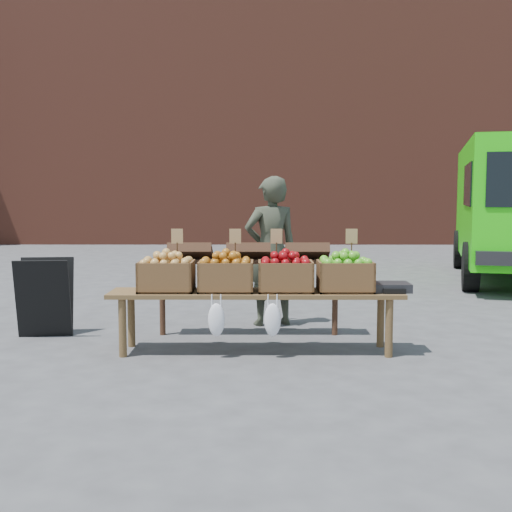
# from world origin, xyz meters

# --- Properties ---
(ground) EXTENTS (80.00, 80.00, 0.00)m
(ground) POSITION_xyz_m (0.00, 0.00, 0.00)
(ground) COLOR #48484A
(brick_building) EXTENTS (24.00, 4.00, 10.00)m
(brick_building) POSITION_xyz_m (0.00, 15.00, 5.00)
(brick_building) COLOR brown
(brick_building) RESTS_ON ground
(vendor) EXTENTS (0.70, 0.56, 1.67)m
(vendor) POSITION_xyz_m (-0.40, 1.34, 0.83)
(vendor) COLOR #34392B
(vendor) RESTS_ON ground
(chalkboard_sign) EXTENTS (0.57, 0.36, 0.82)m
(chalkboard_sign) POSITION_xyz_m (-2.74, 0.74, 0.41)
(chalkboard_sign) COLOR black
(chalkboard_sign) RESTS_ON ground
(back_table) EXTENTS (2.10, 0.44, 1.04)m
(back_table) POSITION_xyz_m (-0.64, 0.81, 0.52)
(back_table) COLOR #3E2618
(back_table) RESTS_ON ground
(display_bench) EXTENTS (2.70, 0.56, 0.57)m
(display_bench) POSITION_xyz_m (-0.57, 0.09, 0.28)
(display_bench) COLOR brown
(display_bench) RESTS_ON ground
(crate_golden_apples) EXTENTS (0.50, 0.40, 0.28)m
(crate_golden_apples) POSITION_xyz_m (-1.39, 0.09, 0.71)
(crate_golden_apples) COLOR gold
(crate_golden_apples) RESTS_ON display_bench
(crate_russet_pears) EXTENTS (0.50, 0.40, 0.28)m
(crate_russet_pears) POSITION_xyz_m (-0.84, 0.09, 0.71)
(crate_russet_pears) COLOR #A96F17
(crate_russet_pears) RESTS_ON display_bench
(crate_red_apples) EXTENTS (0.50, 0.40, 0.28)m
(crate_red_apples) POSITION_xyz_m (-0.29, 0.09, 0.71)
(crate_red_apples) COLOR #6B0000
(crate_red_apples) RESTS_ON display_bench
(crate_green_apples) EXTENTS (0.50, 0.40, 0.28)m
(crate_green_apples) POSITION_xyz_m (0.26, 0.09, 0.71)
(crate_green_apples) COLOR #318511
(crate_green_apples) RESTS_ON display_bench
(weighing_scale) EXTENTS (0.34, 0.30, 0.08)m
(weighing_scale) POSITION_xyz_m (0.68, 0.09, 0.61)
(weighing_scale) COLOR black
(weighing_scale) RESTS_ON display_bench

